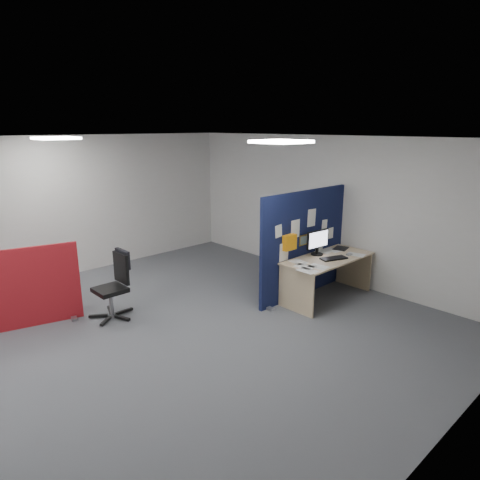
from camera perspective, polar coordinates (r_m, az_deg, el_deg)
floor at (r=5.91m, az=-16.47°, el=-14.67°), size 9.00×9.00×0.00m
ceiling at (r=5.17m, az=-18.72°, el=12.40°), size 9.00×7.00×0.02m
wall_back at (r=8.61m, az=-27.87°, el=3.11°), size 9.00×0.02×2.70m
wall_front at (r=2.91m, az=16.18°, el=-17.08°), size 9.00×0.02×2.70m
wall_right at (r=8.30m, az=11.56°, el=4.18°), size 0.02×7.00×2.70m
ceiling_lights at (r=5.92m, az=-18.50°, el=12.36°), size 4.10×4.10×0.04m
navy_divider at (r=7.40m, az=8.72°, el=-0.46°), size 2.22×0.30×1.83m
main_desk at (r=7.39m, az=11.32°, el=-3.50°), size 1.70×0.75×0.73m
monitor_main at (r=7.37m, az=10.30°, el=-0.17°), size 0.49×0.20×0.43m
keyboard at (r=7.24m, az=12.39°, el=-2.40°), size 0.48×0.32×0.02m
mouse at (r=7.51m, az=14.36°, el=-1.88°), size 0.11×0.07×0.03m
paper_tray at (r=7.88m, az=13.30°, el=-1.08°), size 0.33×0.29×0.01m
red_divider at (r=6.93m, az=-27.12°, el=-5.90°), size 1.56×0.45×1.20m
office_chair at (r=6.82m, az=-16.23°, el=-5.19°), size 0.65×0.68×1.02m
desk_papers at (r=7.16m, az=10.69°, el=-2.60°), size 1.52×0.85×0.00m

